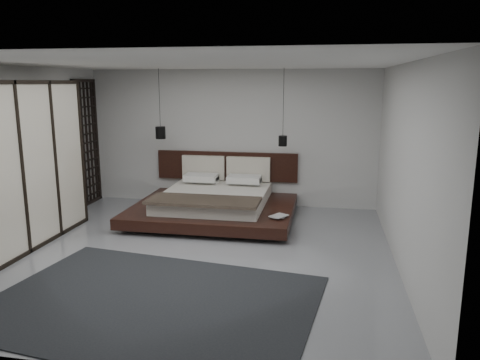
% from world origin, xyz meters
% --- Properties ---
extents(floor, '(6.00, 6.00, 0.00)m').
position_xyz_m(floor, '(0.00, 0.00, 0.00)').
color(floor, gray).
rests_on(floor, ground).
extents(ceiling, '(6.00, 6.00, 0.00)m').
position_xyz_m(ceiling, '(0.00, 0.00, 2.80)').
color(ceiling, white).
rests_on(ceiling, wall_back).
extents(wall_back, '(6.00, 0.00, 6.00)m').
position_xyz_m(wall_back, '(0.00, 3.00, 1.40)').
color(wall_back, beige).
rests_on(wall_back, floor).
extents(wall_front, '(6.00, 0.00, 6.00)m').
position_xyz_m(wall_front, '(0.00, -3.00, 1.40)').
color(wall_front, beige).
rests_on(wall_front, floor).
extents(wall_left, '(0.00, 6.00, 6.00)m').
position_xyz_m(wall_left, '(-3.00, 0.00, 1.40)').
color(wall_left, beige).
rests_on(wall_left, floor).
extents(wall_right, '(0.00, 6.00, 6.00)m').
position_xyz_m(wall_right, '(3.00, 0.00, 1.40)').
color(wall_right, beige).
rests_on(wall_right, floor).
extents(lattice_screen, '(0.05, 0.90, 2.60)m').
position_xyz_m(lattice_screen, '(-2.95, 2.45, 1.30)').
color(lattice_screen, black).
rests_on(lattice_screen, floor).
extents(bed, '(2.98, 2.47, 1.11)m').
position_xyz_m(bed, '(-0.09, 1.90, 0.30)').
color(bed, black).
rests_on(bed, floor).
extents(book_lower, '(0.23, 0.28, 0.02)m').
position_xyz_m(book_lower, '(1.14, 1.22, 0.29)').
color(book_lower, '#99724C').
rests_on(book_lower, bed).
extents(book_upper, '(0.35, 0.37, 0.02)m').
position_xyz_m(book_upper, '(1.12, 1.19, 0.31)').
color(book_upper, '#99724C').
rests_on(book_upper, book_lower).
extents(pendant_left, '(0.20, 0.20, 1.37)m').
position_xyz_m(pendant_left, '(-1.31, 2.39, 1.55)').
color(pendant_left, black).
rests_on(pendant_left, ceiling).
extents(pendant_right, '(0.16, 0.16, 1.46)m').
position_xyz_m(pendant_right, '(1.14, 2.39, 1.45)').
color(pendant_right, black).
rests_on(pendant_right, ceiling).
extents(wardrobe, '(0.62, 2.62, 2.57)m').
position_xyz_m(wardrobe, '(-2.70, -0.05, 1.29)').
color(wardrobe, silver).
rests_on(wardrobe, floor).
extents(rug, '(4.09, 3.17, 0.02)m').
position_xyz_m(rug, '(0.00, -1.70, 0.01)').
color(rug, black).
rests_on(rug, floor).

